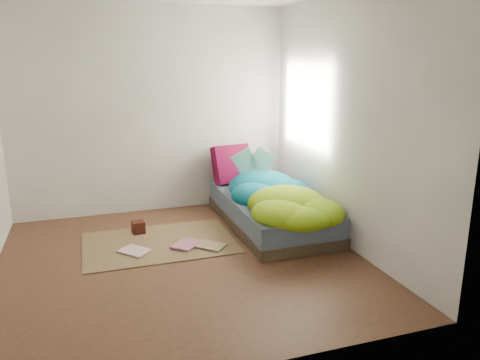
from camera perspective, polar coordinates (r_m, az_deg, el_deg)
name	(u,v)px	position (r m, az deg, el deg)	size (l,w,h in m)	color
ground	(183,262)	(4.73, -6.94, -9.85)	(3.50, 3.50, 0.00)	#472F1B
room_walls	(179,95)	(4.33, -7.45, 10.20)	(3.54, 3.54, 2.62)	beige
bed	(270,211)	(5.64, 3.74, -3.83)	(1.00, 2.00, 0.34)	#33291B
duvet	(278,189)	(5.35, 4.68, -1.06)	(0.96, 1.84, 0.34)	#08597C
rug	(159,243)	(5.20, -9.81, -7.55)	(1.60, 1.10, 0.01)	brown
pillow_floral	(251,177)	(6.31, 1.39, 0.42)	(0.56, 0.34, 0.12)	white
pillow_magenta	(232,164)	(6.19, -0.99, 1.93)	(0.50, 0.16, 0.50)	#47042C
open_book	(254,154)	(5.77, 1.68, 3.24)	(0.44, 0.09, 0.27)	green
wooden_box	(138,227)	(5.49, -12.30, -5.63)	(0.14, 0.14, 0.14)	#39100D
floor_book_a	(127,255)	(4.92, -13.59, -8.86)	(0.22, 0.30, 0.02)	white
floor_book_b	(177,243)	(5.12, -7.67, -7.61)	(0.23, 0.31, 0.03)	pink
floor_book_c	(205,250)	(4.93, -4.23, -8.45)	(0.22, 0.30, 0.02)	#9D8267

